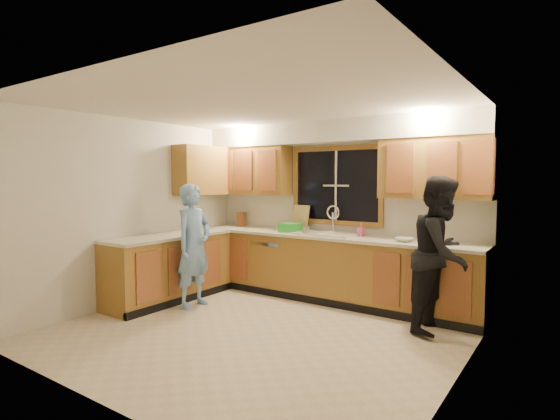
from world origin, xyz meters
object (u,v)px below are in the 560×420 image
(man, at_px, (194,246))
(knife_block, at_px, (241,219))
(soap_bottle, at_px, (361,230))
(woman, at_px, (441,254))
(stove, at_px, (136,275))
(dishwasher, at_px, (276,264))
(dish_crate, at_px, (290,227))
(bowl, at_px, (404,240))
(sink, at_px, (326,238))

(man, relative_size, knife_block, 7.05)
(knife_block, xyz_separation_m, soap_bottle, (2.14, -0.04, -0.03))
(woman, bearing_deg, stove, 118.32)
(dishwasher, height_order, woman, woman)
(woman, bearing_deg, man, 112.76)
(dishwasher, relative_size, knife_block, 3.55)
(dishwasher, xyz_separation_m, dish_crate, (0.27, -0.01, 0.58))
(bowl, bearing_deg, man, -153.38)
(knife_block, height_order, dish_crate, knife_block)
(soap_bottle, bearing_deg, sink, -164.12)
(man, height_order, bowl, man)
(knife_block, height_order, bowl, knife_block)
(woman, distance_m, dish_crate, 2.28)
(woman, height_order, bowl, woman)
(man, bearing_deg, soap_bottle, -55.86)
(dishwasher, relative_size, woman, 0.47)
(sink, bearing_deg, bowl, -4.08)
(man, bearing_deg, stove, 130.87)
(stove, distance_m, bowl, 3.45)
(dishwasher, relative_size, soap_bottle, 4.74)
(soap_bottle, bearing_deg, dishwasher, -173.67)
(sink, xyz_separation_m, dish_crate, (-0.58, -0.03, 0.12))
(dish_crate, bearing_deg, man, -118.95)
(stove, bearing_deg, soap_bottle, 40.88)
(knife_block, distance_m, dish_crate, 1.12)
(stove, xyz_separation_m, dish_crate, (1.22, 1.80, 0.54))
(knife_block, bearing_deg, man, -82.01)
(dishwasher, height_order, dish_crate, dish_crate)
(dish_crate, bearing_deg, soap_bottle, 8.52)
(dishwasher, height_order, bowl, bowl)
(dishwasher, xyz_separation_m, man, (-0.43, -1.28, 0.40))
(knife_block, bearing_deg, stove, -100.59)
(soap_bottle, bearing_deg, dish_crate, -171.48)
(stove, xyz_separation_m, woman, (3.46, 1.42, 0.41))
(sink, bearing_deg, soap_bottle, 15.88)
(dish_crate, distance_m, bowl, 1.72)
(knife_block, bearing_deg, dishwasher, -20.07)
(knife_block, bearing_deg, woman, -17.17)
(man, distance_m, woman, 3.08)
(woman, height_order, soap_bottle, woman)
(dish_crate, bearing_deg, knife_block, 169.69)
(sink, distance_m, man, 1.82)
(sink, distance_m, bowl, 1.14)
(stove, xyz_separation_m, soap_bottle, (2.26, 1.96, 0.56))
(bowl, bearing_deg, sink, 175.92)
(stove, relative_size, bowl, 4.33)
(sink, xyz_separation_m, bowl, (1.13, -0.08, 0.08))
(soap_bottle, relative_size, bowl, 0.83)
(dishwasher, relative_size, man, 0.50)
(soap_bottle, xyz_separation_m, bowl, (0.67, -0.21, -0.06))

